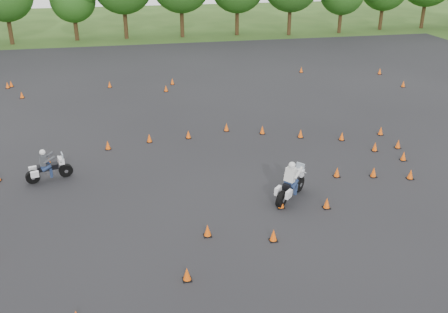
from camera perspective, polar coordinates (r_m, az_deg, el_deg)
ground at (r=19.62m, az=2.38°, el=-7.83°), size 140.00×140.00×0.00m
asphalt_pad at (r=24.81m, az=-0.93°, el=-0.71°), size 62.00×62.00×0.00m
treeline at (r=52.49m, az=-3.76°, el=17.45°), size 86.97×32.32×10.42m
traffic_cones at (r=24.71m, az=-1.63°, el=-0.25°), size 36.04×32.91×0.45m
rider_grey at (r=24.12m, az=-19.48°, el=-0.78°), size 2.20×1.22×1.62m
rider_white at (r=21.22m, az=7.62°, el=-2.63°), size 2.18×2.20×1.83m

